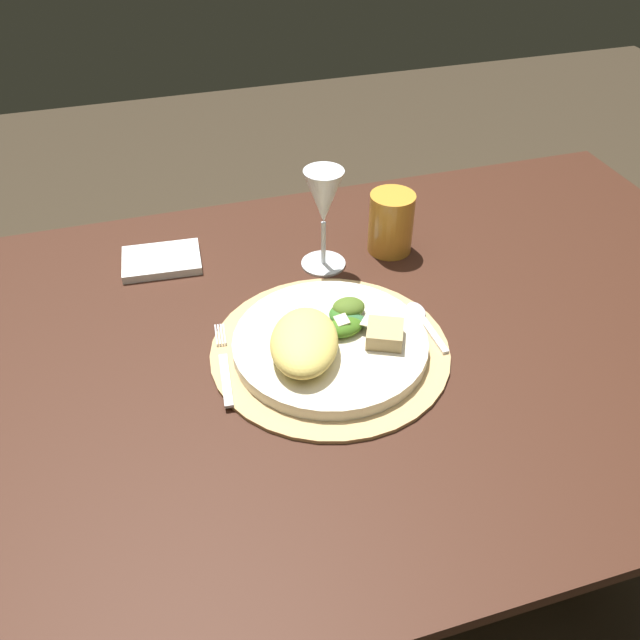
# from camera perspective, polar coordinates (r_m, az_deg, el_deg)

# --- Properties ---
(ground_plane) EXTENTS (6.00, 6.00, 0.00)m
(ground_plane) POSITION_cam_1_polar(r_m,az_deg,el_deg) (1.57, 1.93, -22.09)
(ground_plane) COLOR #372D1F
(dining_table) EXTENTS (1.40, 0.88, 0.74)m
(dining_table) POSITION_cam_1_polar(r_m,az_deg,el_deg) (1.11, 2.57, -7.85)
(dining_table) COLOR #391D12
(dining_table) RESTS_ON ground
(placemat) EXTENTS (0.34, 0.34, 0.01)m
(placemat) POSITION_cam_1_polar(r_m,az_deg,el_deg) (0.96, 0.86, -2.60)
(placemat) COLOR tan
(placemat) RESTS_ON dining_table
(dinner_plate) EXTENTS (0.28, 0.28, 0.02)m
(dinner_plate) POSITION_cam_1_polar(r_m,az_deg,el_deg) (0.95, 0.87, -2.04)
(dinner_plate) COLOR #EEE3C7
(dinner_plate) RESTS_ON placemat
(pasta_serving) EXTENTS (0.13, 0.16, 0.05)m
(pasta_serving) POSITION_cam_1_polar(r_m,az_deg,el_deg) (0.91, -1.36, -1.89)
(pasta_serving) COLOR #EACE62
(pasta_serving) RESTS_ON dinner_plate
(salad_greens) EXTENTS (0.08, 0.08, 0.02)m
(salad_greens) POSITION_cam_1_polar(r_m,az_deg,el_deg) (0.97, 2.35, 0.23)
(salad_greens) COLOR #3A6818
(salad_greens) RESTS_ON dinner_plate
(bread_piece) EXTENTS (0.07, 0.07, 0.02)m
(bread_piece) POSITION_cam_1_polar(r_m,az_deg,el_deg) (0.94, 5.57, -1.19)
(bread_piece) COLOR tan
(bread_piece) RESTS_ON dinner_plate
(fork) EXTENTS (0.03, 0.17, 0.00)m
(fork) POSITION_cam_1_polar(r_m,az_deg,el_deg) (0.94, -8.17, -4.04)
(fork) COLOR silver
(fork) RESTS_ON placemat
(spoon) EXTENTS (0.03, 0.12, 0.01)m
(spoon) POSITION_cam_1_polar(r_m,az_deg,el_deg) (1.02, 8.68, 0.17)
(spoon) COLOR silver
(spoon) RESTS_ON placemat
(napkin) EXTENTS (0.14, 0.10, 0.01)m
(napkin) POSITION_cam_1_polar(r_m,az_deg,el_deg) (1.16, -13.39, 4.98)
(napkin) COLOR white
(napkin) RESTS_ON dining_table
(wine_glass) EXTENTS (0.08, 0.08, 0.17)m
(wine_glass) POSITION_cam_1_polar(r_m,az_deg,el_deg) (1.07, 0.31, 10.08)
(wine_glass) COLOR silver
(wine_glass) RESTS_ON dining_table
(amber_tumbler) EXTENTS (0.08, 0.08, 0.11)m
(amber_tumbler) POSITION_cam_1_polar(r_m,az_deg,el_deg) (1.15, 6.09, 8.26)
(amber_tumbler) COLOR gold
(amber_tumbler) RESTS_ON dining_table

